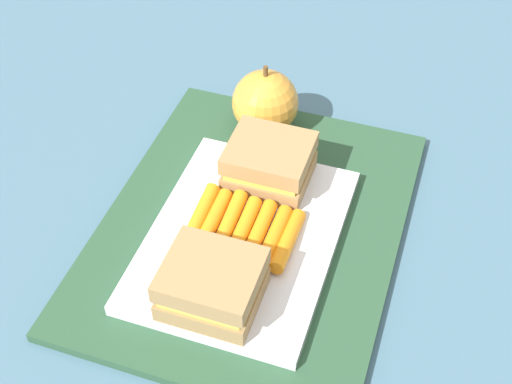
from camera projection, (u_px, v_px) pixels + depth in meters
The scene contains 7 objects.
ground_plane at pixel (252, 231), 0.69m from camera, with size 2.40×2.40×0.00m, color #42667A.
lunchbag_mat at pixel (252, 227), 0.68m from camera, with size 0.36×0.28×0.01m, color #284C33.
food_tray at pixel (243, 238), 0.66m from camera, with size 0.23×0.17×0.01m, color white.
sandwich_half_left at pixel (212, 284), 0.59m from camera, with size 0.07×0.08×0.04m.
sandwich_half_right at pixel (269, 163), 0.69m from camera, with size 0.07×0.08×0.04m.
carrot_sticks_bundle at pixel (243, 229), 0.65m from camera, with size 0.08×0.10×0.02m.
apple at pixel (265, 103), 0.75m from camera, with size 0.07×0.07×0.08m.
Camera 1 is at (-0.43, -0.15, 0.52)m, focal length 49.40 mm.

